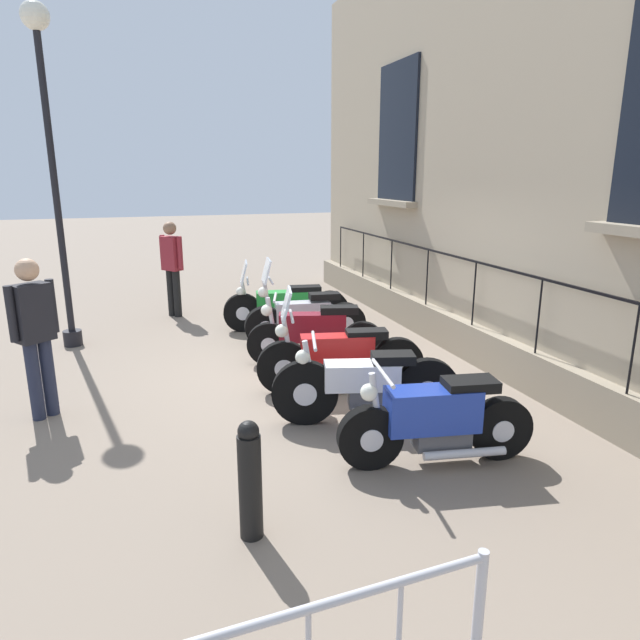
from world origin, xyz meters
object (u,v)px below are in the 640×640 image
Objects in this scene: motorcycle_white at (365,385)px; motorcycle_blue at (436,421)px; motorcycle_green at (286,306)px; bollard at (250,480)px; motorcycle_silver at (305,319)px; motorcycle_maroon at (315,335)px; pedestrian_standing at (172,263)px; pedestrian_walking at (35,329)px; lamppost at (49,138)px; motorcycle_red at (339,357)px.

motorcycle_white is 1.05m from motorcycle_blue.
bollard is (1.71, 5.43, 0.05)m from motorcycle_green.
motorcycle_green is at bearing -107.47° from bollard.
motorcycle_silver is 1.02× the size of motorcycle_maroon.
pedestrian_standing is at bearing -64.28° from motorcycle_maroon.
motorcycle_blue is 6.76m from pedestrian_standing.
pedestrian_walking is at bearing -20.72° from motorcycle_white.
motorcycle_maroon is (0.14, 0.98, 0.01)m from motorcycle_silver.
motorcycle_maroon is 1.98m from motorcycle_white.
bollard is (1.56, 1.56, 0.04)m from motorcycle_white.
lamppost is (3.34, -2.05, 2.68)m from motorcycle_maroon.
pedestrian_standing is at bearing -73.84° from motorcycle_blue.
lamppost reaches higher than motorcycle_red.
motorcycle_blue is (-0.06, 3.97, 0.01)m from motorcycle_silver.
motorcycle_white is (0.07, 1.98, 0.00)m from motorcycle_maroon.
lamppost reaches higher than motorcycle_green.
bollard is at bearing 68.54° from motorcycle_silver.
motorcycle_red is at bearing 88.52° from motorcycle_maroon.
motorcycle_green reaches higher than motorcycle_blue.
motorcycle_green is at bearing 137.98° from pedestrian_standing.
motorcycle_blue is at bearing 96.74° from motorcycle_red.
motorcycle_red is at bearing 88.00° from motorcycle_green.
motorcycle_silver is at bearing 126.02° from pedestrian_standing.
pedestrian_walking is at bearing 67.80° from pedestrian_standing.
motorcycle_red is (0.17, 2.03, 0.03)m from motorcycle_silver.
motorcycle_blue is (-0.23, 1.95, -0.02)m from motorcycle_red.
motorcycle_red reaches higher than motorcycle_blue.
pedestrian_walking is at bearing 37.18° from motorcycle_green.
lamppost is at bearing -73.03° from bollard.
pedestrian_walking is (3.59, -2.27, 0.58)m from motorcycle_blue.
motorcycle_green is 1.05× the size of motorcycle_red.
motorcycle_white is (0.04, 0.93, -0.02)m from motorcycle_red.
motorcycle_red is 1.15× the size of pedestrian_walking.
motorcycle_green is 0.44× the size of lamppost.
pedestrian_walking reaches higher than motorcycle_white.
motorcycle_white is (0.15, 3.88, 0.01)m from motorcycle_green.
motorcycle_blue is at bearing -163.58° from bollard.
motorcycle_white is at bearing 85.91° from motorcycle_silver.
motorcycle_green is at bearing -92.00° from motorcycle_red.
lamppost is at bearing -43.11° from motorcycle_red.
motorcycle_maroon reaches higher than motorcycle_white.
motorcycle_silver is at bearing 162.83° from lamppost.
lamppost is 2.77× the size of pedestrian_standing.
pedestrian_walking is (1.71, 4.20, 0.00)m from pedestrian_standing.
motorcycle_red is (0.03, 1.05, 0.02)m from motorcycle_maroon.
pedestrian_walking reaches higher than motorcycle_silver.
motorcycle_green is 1.08× the size of motorcycle_white.
motorcycle_green is 4.35m from lamppost.
motorcycle_green is 4.38m from pedestrian_walking.
lamppost is at bearing -31.56° from motorcycle_maroon.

